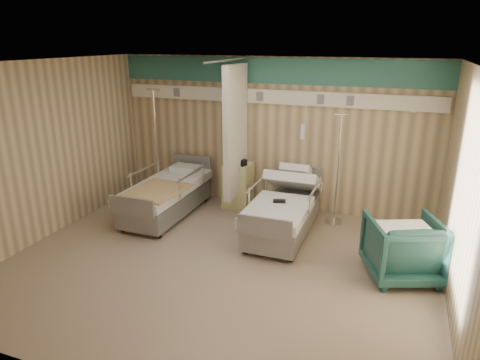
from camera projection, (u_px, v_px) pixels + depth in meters
name	position (u px, v px, depth m)	size (l,w,h in m)	color
ground	(219.00, 264.00, 6.18)	(6.00, 5.00, 0.00)	gray
room_walls	(222.00, 134.00, 5.83)	(6.04, 5.04, 2.82)	tan
bed_right	(284.00, 216.00, 7.04)	(1.00, 2.16, 0.63)	silver
bed_left	(167.00, 199.00, 7.77)	(1.00, 2.16, 0.63)	silver
bedside_cabinet	(238.00, 185.00, 8.19)	(0.50, 0.48, 0.85)	#CEC980
visitor_armchair	(403.00, 248.00, 5.72)	(0.91, 0.93, 0.85)	#1D4844
waffle_blanket	(408.00, 218.00, 5.53)	(0.65, 0.58, 0.07)	white
iv_stand_right	(335.00, 202.00, 7.44)	(0.34, 0.34, 1.93)	silver
iv_stand_left	(158.00, 177.00, 8.57)	(0.39, 0.39, 2.20)	silver
call_remote	(279.00, 201.00, 6.75)	(0.19, 0.09, 0.04)	black
tan_blanket	(156.00, 191.00, 7.23)	(0.84, 1.06, 0.04)	tan
toiletry_bag	(240.00, 162.00, 7.95)	(0.21, 0.14, 0.12)	black
white_cup	(228.00, 160.00, 8.10)	(0.08, 0.08, 0.12)	white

